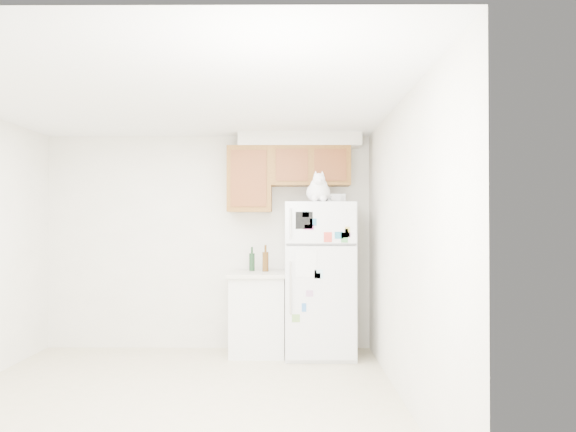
{
  "coord_description": "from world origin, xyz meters",
  "views": [
    {
      "loc": [
        0.97,
        -4.63,
        1.47
      ],
      "look_at": [
        0.94,
        1.55,
        1.55
      ],
      "focal_mm": 35.0,
      "sensor_mm": 36.0,
      "label": 1
    }
  ],
  "objects_px": {
    "base_counter": "(258,313)",
    "bottle_amber": "(265,258)",
    "refrigerator": "(320,279)",
    "cat": "(319,191)",
    "bottle_green": "(252,259)",
    "storage_box_back": "(336,198)",
    "storage_box_front": "(333,198)"
  },
  "relations": [
    {
      "from": "cat",
      "to": "refrigerator",
      "type": "bearing_deg",
      "value": 84.3
    },
    {
      "from": "refrigerator",
      "to": "bottle_amber",
      "type": "height_order",
      "value": "refrigerator"
    },
    {
      "from": "cat",
      "to": "storage_box_back",
      "type": "distance_m",
      "value": 0.34
    },
    {
      "from": "base_counter",
      "to": "bottle_amber",
      "type": "distance_m",
      "value": 0.62
    },
    {
      "from": "cat",
      "to": "storage_box_back",
      "type": "height_order",
      "value": "cat"
    },
    {
      "from": "base_counter",
      "to": "bottle_amber",
      "type": "xyz_separation_m",
      "value": [
        0.08,
        0.1,
        0.61
      ]
    },
    {
      "from": "refrigerator",
      "to": "cat",
      "type": "height_order",
      "value": "cat"
    },
    {
      "from": "base_counter",
      "to": "refrigerator",
      "type": "bearing_deg",
      "value": -6.09
    },
    {
      "from": "refrigerator",
      "to": "storage_box_front",
      "type": "relative_size",
      "value": 11.33
    },
    {
      "from": "cat",
      "to": "storage_box_front",
      "type": "height_order",
      "value": "cat"
    },
    {
      "from": "storage_box_back",
      "to": "cat",
      "type": "bearing_deg",
      "value": -141.64
    },
    {
      "from": "refrigerator",
      "to": "storage_box_back",
      "type": "bearing_deg",
      "value": 24.59
    },
    {
      "from": "cat",
      "to": "bottle_amber",
      "type": "height_order",
      "value": "cat"
    },
    {
      "from": "storage_box_back",
      "to": "bottle_amber",
      "type": "height_order",
      "value": "storage_box_back"
    },
    {
      "from": "base_counter",
      "to": "cat",
      "type": "xyz_separation_m",
      "value": [
        0.67,
        -0.25,
        1.36
      ]
    },
    {
      "from": "bottle_amber",
      "to": "storage_box_front",
      "type": "bearing_deg",
      "value": -15.52
    },
    {
      "from": "storage_box_front",
      "to": "cat",
      "type": "bearing_deg",
      "value": -156.4
    },
    {
      "from": "cat",
      "to": "bottle_green",
      "type": "bearing_deg",
      "value": 150.83
    },
    {
      "from": "refrigerator",
      "to": "storage_box_back",
      "type": "relative_size",
      "value": 9.44
    },
    {
      "from": "cat",
      "to": "storage_box_front",
      "type": "relative_size",
      "value": 3.14
    },
    {
      "from": "storage_box_back",
      "to": "bottle_green",
      "type": "relative_size",
      "value": 0.65
    },
    {
      "from": "storage_box_front",
      "to": "bottle_amber",
      "type": "distance_m",
      "value": 1.03
    },
    {
      "from": "bottle_green",
      "to": "base_counter",
      "type": "bearing_deg",
      "value": -65.35
    },
    {
      "from": "refrigerator",
      "to": "storage_box_front",
      "type": "xyz_separation_m",
      "value": [
        0.15,
        -0.04,
        0.89
      ]
    },
    {
      "from": "bottle_green",
      "to": "bottle_amber",
      "type": "distance_m",
      "value": 0.18
    },
    {
      "from": "bottle_green",
      "to": "storage_box_front",
      "type": "bearing_deg",
      "value": -17.05
    },
    {
      "from": "refrigerator",
      "to": "cat",
      "type": "xyz_separation_m",
      "value": [
        -0.02,
        -0.17,
        0.97
      ]
    },
    {
      "from": "bottle_amber",
      "to": "bottle_green",
      "type": "bearing_deg",
      "value": 156.06
    },
    {
      "from": "storage_box_back",
      "to": "bottle_amber",
      "type": "xyz_separation_m",
      "value": [
        -0.8,
        0.09,
        -0.68
      ]
    },
    {
      "from": "cat",
      "to": "storage_box_front",
      "type": "bearing_deg",
      "value": 40.55
    },
    {
      "from": "cat",
      "to": "bottle_green",
      "type": "xyz_separation_m",
      "value": [
        -0.75,
        0.42,
        -0.77
      ]
    },
    {
      "from": "base_counter",
      "to": "bottle_amber",
      "type": "relative_size",
      "value": 3.04
    }
  ]
}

